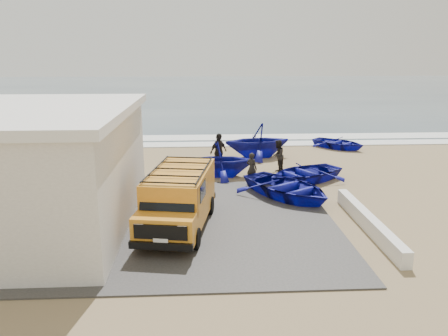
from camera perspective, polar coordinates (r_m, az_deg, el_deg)
name	(u,v)px	position (r m, az deg, el deg)	size (l,w,h in m)	color
ground	(223,204)	(18.16, -0.16, -4.70)	(160.00, 160.00, 0.00)	#8F7753
slab	(171,222)	(16.30, -6.89, -7.06)	(12.00, 10.00, 0.05)	#3E3C39
ocean	(206,90)	(73.35, -2.41, 10.09)	(180.00, 88.00, 0.01)	#385166
surf_line	(214,144)	(29.73, -1.33, 3.11)	(180.00, 1.60, 0.06)	white
surf_wash	(213,138)	(32.18, -1.47, 4.00)	(180.00, 2.20, 0.04)	white
building	(11,168)	(16.95, -26.01, -0.04)	(8.40, 9.40, 4.30)	silver
parapet	(368,222)	(16.33, 18.34, -6.76)	(0.35, 6.00, 0.55)	silver
van	(179,197)	(15.51, -5.90, -3.77)	(2.74, 5.23, 2.13)	orange
boat_near_left	(287,187)	(18.98, 8.21, -2.50)	(3.22, 4.51, 0.93)	#131796
boat_near_right	(304,173)	(21.51, 10.35, -0.65)	(2.89, 4.05, 0.84)	#131796
boat_mid_left	(221,159)	(21.90, -0.38, 1.12)	(2.89, 3.35, 1.76)	#131796
boat_far_left	(257,140)	(26.03, 4.37, 3.61)	(3.34, 3.87, 2.04)	#131796
boat_far_right	(338,143)	(29.53, 14.72, 3.19)	(2.48, 3.48, 0.72)	#131796
fisherman_front	(252,168)	(20.73, 3.64, -0.05)	(0.55, 0.36, 1.52)	black
fisherman_middle	(278,155)	(23.18, 7.05, 1.64)	(0.80, 0.63, 1.65)	black
fisherman_back	(219,152)	(23.10, -0.72, 2.12)	(1.16, 0.48, 1.98)	black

